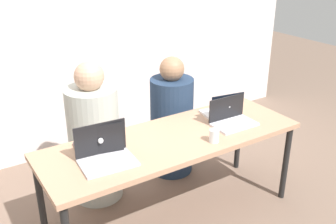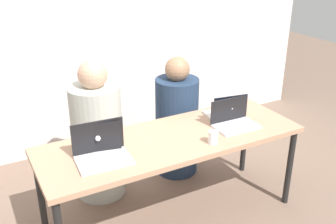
# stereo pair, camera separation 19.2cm
# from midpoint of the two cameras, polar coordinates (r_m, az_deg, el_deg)

# --- Properties ---
(ground_plane) EXTENTS (12.00, 12.00, 0.00)m
(ground_plane) POSITION_cam_midpoint_polar(r_m,az_deg,el_deg) (3.32, -1.05, -14.86)
(ground_plane) COLOR #765F4F
(back_wall) EXTENTS (5.19, 0.10, 2.62)m
(back_wall) POSITION_cam_midpoint_polar(r_m,az_deg,el_deg) (4.08, -12.99, 12.37)
(back_wall) COLOR silver
(back_wall) RESTS_ON ground
(desk) EXTENTS (2.00, 0.69, 0.72)m
(desk) POSITION_cam_midpoint_polar(r_m,az_deg,el_deg) (2.95, -1.14, -4.75)
(desk) COLOR tan
(desk) RESTS_ON ground
(person_on_left) EXTENTS (0.47, 0.47, 1.22)m
(person_on_left) POSITION_cam_midpoint_polar(r_m,az_deg,el_deg) (3.36, -12.24, -4.02)
(person_on_left) COLOR #B0B6AC
(person_on_left) RESTS_ON ground
(person_on_right) EXTENTS (0.43, 0.43, 1.14)m
(person_on_right) POSITION_cam_midpoint_polar(r_m,az_deg,el_deg) (3.67, -0.96, -1.57)
(person_on_right) COLOR #21334E
(person_on_right) RESTS_ON ground
(laptop_back_left) EXTENTS (0.36, 0.30, 0.23)m
(laptop_back_left) POSITION_cam_midpoint_polar(r_m,az_deg,el_deg) (2.78, -11.98, -4.65)
(laptop_back_left) COLOR #3D343F
(laptop_back_left) RESTS_ON desk
(laptop_front_right) EXTENTS (0.35, 0.25, 0.21)m
(laptop_front_right) POSITION_cam_midpoint_polar(r_m,az_deg,el_deg) (3.14, 7.51, -0.97)
(laptop_front_right) COLOR silver
(laptop_front_right) RESTS_ON desk
(laptop_back_right) EXTENTS (0.32, 0.27, 0.21)m
(laptop_back_right) POSITION_cam_midpoint_polar(r_m,az_deg,el_deg) (3.28, 6.27, 0.22)
(laptop_back_right) COLOR silver
(laptop_back_right) RESTS_ON desk
(laptop_front_left) EXTENTS (0.38, 0.30, 0.24)m
(laptop_front_left) POSITION_cam_midpoint_polar(r_m,az_deg,el_deg) (2.65, -11.15, -6.05)
(laptop_front_left) COLOR silver
(laptop_front_left) RESTS_ON desk
(water_glass_right) EXTENTS (0.07, 0.07, 0.10)m
(water_glass_right) POSITION_cam_midpoint_polar(r_m,az_deg,el_deg) (2.85, 4.80, -3.61)
(water_glass_right) COLOR white
(water_glass_right) RESTS_ON desk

